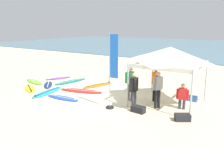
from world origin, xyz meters
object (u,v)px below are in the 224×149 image
(surfboard_yellow, at_px, (30,89))
(surfboard_purple, at_px, (58,78))
(surfboard_blue, at_px, (63,98))
(banner_flag, at_px, (112,75))
(cooler_box, at_px, (192,97))
(surfboard_cyan, at_px, (47,92))
(surfboard_orange, at_px, (98,85))
(person_grey, at_px, (158,87))
(person_orange, at_px, (156,82))
(surfboard_red, at_px, (81,91))
(surfboard_lime, at_px, (34,82))
(gear_bag_by_pole, at_px, (182,117))
(surfboard_teal, at_px, (71,81))
(canopy_tent, at_px, (170,55))
(surfboard_navy, at_px, (48,85))
(person_black, at_px, (134,89))
(gear_bag_near_tent, at_px, (138,109))
(person_green, at_px, (130,81))
(person_red, at_px, (182,95))

(surfboard_yellow, xyz_separation_m, surfboard_purple, (-0.55, 2.84, 0.00))
(surfboard_blue, distance_m, banner_flag, 3.31)
(cooler_box, bearing_deg, surfboard_cyan, -157.49)
(surfboard_cyan, bearing_deg, surfboard_orange, 61.61)
(person_grey, xyz_separation_m, cooler_box, (1.11, 1.91, -0.79))
(surfboard_purple, xyz_separation_m, person_orange, (7.64, -0.91, 0.95))
(surfboard_blue, distance_m, person_orange, 4.79)
(surfboard_red, xyz_separation_m, surfboard_lime, (-4.04, -0.04, 0.00))
(gear_bag_by_pole, bearing_deg, cooler_box, 95.87)
(surfboard_teal, bearing_deg, surfboard_yellow, -107.64)
(canopy_tent, bearing_deg, cooler_box, 49.50)
(surfboard_navy, relative_size, person_black, 0.95)
(surfboard_purple, distance_m, person_grey, 8.31)
(surfboard_red, distance_m, gear_bag_by_pole, 6.14)
(person_black, relative_size, gear_bag_by_pole, 2.85)
(surfboard_yellow, xyz_separation_m, banner_flag, (5.84, -0.06, 1.54))
(surfboard_yellow, height_order, surfboard_lime, same)
(surfboard_blue, bearing_deg, gear_bag_by_pole, 5.23)
(gear_bag_near_tent, bearing_deg, surfboard_red, 165.17)
(surfboard_orange, bearing_deg, surfboard_teal, -175.08)
(surfboard_navy, height_order, banner_flag, banner_flag)
(person_green, bearing_deg, surfboard_yellow, -166.58)
(surfboard_purple, height_order, surfboard_blue, same)
(gear_bag_near_tent, bearing_deg, surfboard_cyan, -178.70)
(surfboard_red, height_order, surfboard_purple, same)
(surfboard_purple, xyz_separation_m, banner_flag, (6.39, -2.90, 1.54))
(surfboard_purple, height_order, cooler_box, cooler_box)
(surfboard_red, bearing_deg, banner_flag, -24.44)
(surfboard_yellow, bearing_deg, person_orange, 15.22)
(person_grey, bearing_deg, surfboard_blue, -163.84)
(person_black, bearing_deg, gear_bag_near_tent, -26.07)
(surfboard_lime, distance_m, surfboard_orange, 4.41)
(surfboard_blue, bearing_deg, surfboard_navy, 152.10)
(person_red, xyz_separation_m, gear_bag_near_tent, (-1.47, -1.44, -0.52))
(surfboard_lime, height_order, person_black, person_black)
(surfboard_navy, relative_size, person_grey, 0.95)
(surfboard_navy, xyz_separation_m, banner_flag, (5.63, -1.28, 1.54))
(surfboard_navy, height_order, cooler_box, cooler_box)
(canopy_tent, relative_size, person_orange, 1.73)
(canopy_tent, xyz_separation_m, person_red, (0.79, -0.34, -1.73))
(surfboard_red, distance_m, cooler_box, 6.04)
(surfboard_cyan, relative_size, banner_flag, 0.71)
(surfboard_blue, relative_size, cooler_box, 4.01)
(surfboard_yellow, relative_size, gear_bag_by_pole, 3.17)
(surfboard_red, distance_m, gear_bag_near_tent, 4.33)
(canopy_tent, distance_m, person_black, 2.37)
(canopy_tent, bearing_deg, surfboard_teal, 174.45)
(surfboard_cyan, bearing_deg, gear_bag_near_tent, 1.30)
(person_red, xyz_separation_m, cooler_box, (0.12, 1.41, -0.46))
(surfboard_orange, bearing_deg, surfboard_purple, 179.60)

